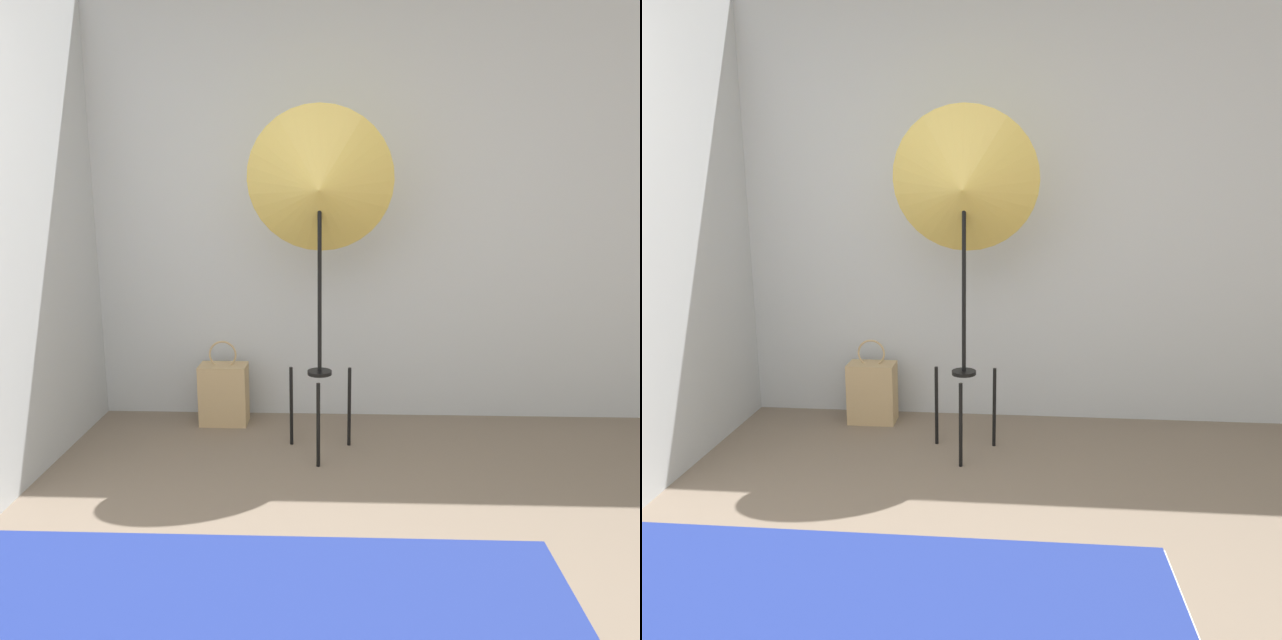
% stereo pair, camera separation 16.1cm
% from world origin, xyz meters
% --- Properties ---
extents(wall_back, '(8.00, 0.05, 2.60)m').
position_xyz_m(wall_back, '(0.00, 2.50, 1.30)').
color(wall_back, '#B7BCC1').
rests_on(wall_back, ground_plane).
extents(photo_umbrella, '(0.78, 0.40, 1.87)m').
position_xyz_m(photo_umbrella, '(0.12, 1.89, 1.45)').
color(photo_umbrella, black).
rests_on(photo_umbrella, ground_plane).
extents(tote_bag, '(0.29, 0.17, 0.53)m').
position_xyz_m(tote_bag, '(-0.49, 2.29, 0.19)').
color(tote_bag, tan).
rests_on(tote_bag, ground_plane).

